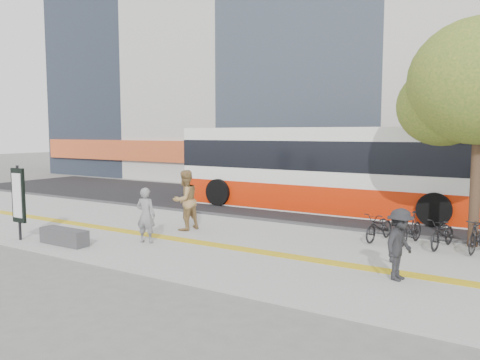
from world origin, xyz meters
The scene contains 13 objects.
ground centered at (0.00, 0.00, 0.00)m, with size 120.00×120.00×0.00m, color #62625D.
sidewalk centered at (0.00, 1.50, 0.04)m, with size 40.00×7.00×0.08m, color gray.
tactile_strip centered at (0.00, 1.00, 0.09)m, with size 40.00×0.45×0.01m, color gold.
street centered at (0.00, 9.00, 0.03)m, with size 40.00×8.00×0.06m, color black.
curb centered at (0.00, 5.00, 0.07)m, with size 40.00×0.25×0.14m, color #3C3C3F.
bench centered at (-2.60, -1.20, 0.30)m, with size 1.60×0.45×0.45m, color #3C3C3F.
signboard centered at (-4.20, -1.51, 1.37)m, with size 0.55×0.10×2.20m.
street_tree centered at (7.18, 4.82, 4.51)m, with size 4.40×3.80×6.31m.
bus centered at (1.34, 8.50, 1.64)m, with size 12.65×3.00×3.37m.
bicycle_row centered at (6.92, 4.00, 0.51)m, with size 5.06×1.65×0.92m.
seated_woman centered at (-0.80, 0.20, 0.88)m, with size 0.58×0.38×1.60m, color black.
pedestrian_tan centered at (-0.96, 2.19, 1.05)m, with size 0.95×0.74×1.95m, color #9A7847.
pedestrian_dark centered at (6.19, 0.51, 0.85)m, with size 1.00×0.58×1.55m, color black.
Camera 1 is at (8.52, -9.65, 3.23)m, focal length 35.32 mm.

